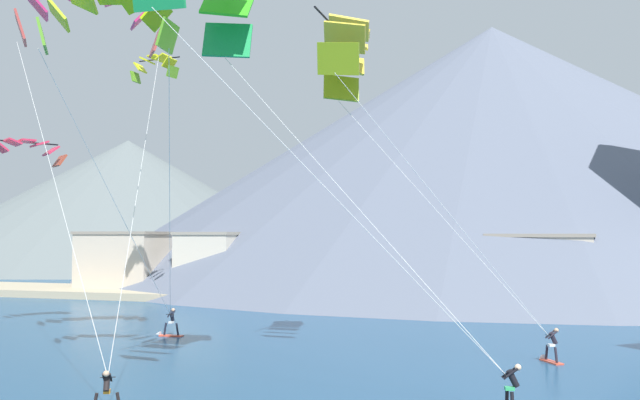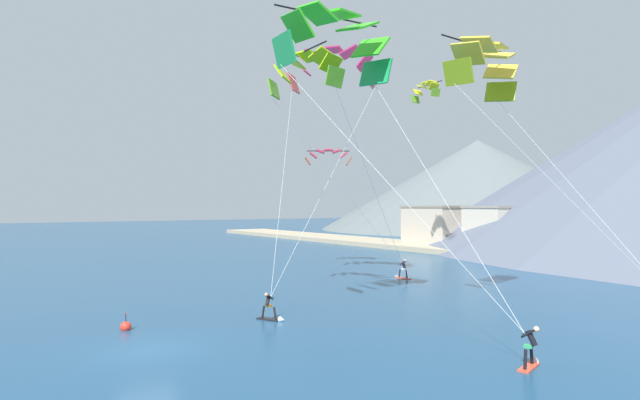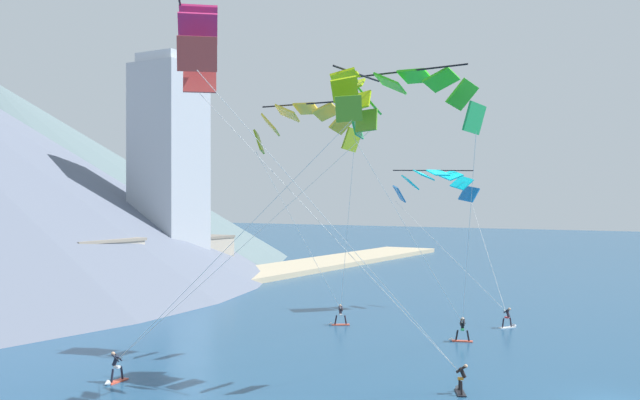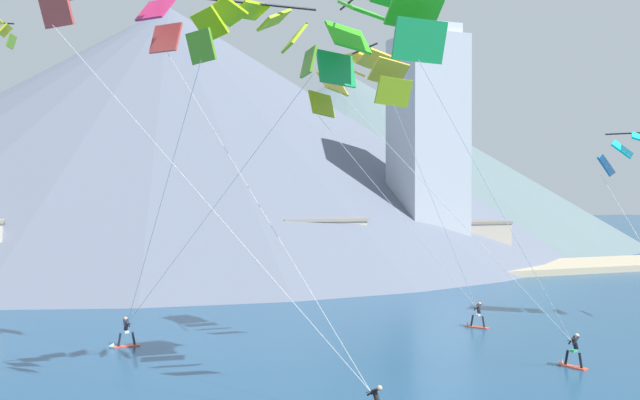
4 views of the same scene
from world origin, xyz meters
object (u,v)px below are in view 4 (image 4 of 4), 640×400
at_px(kitesurfer_mid_center, 570,356).
at_px(kitesurfer_far_left, 475,319).
at_px(parafoil_kite_near_lead, 253,33).
at_px(parafoil_kite_mid_center, 379,24).
at_px(parafoil_kite_far_left, 360,78).
at_px(kitesurfer_near_lead, 123,338).

height_order(kitesurfer_mid_center, kitesurfer_far_left, kitesurfer_mid_center).
bearing_deg(parafoil_kite_near_lead, parafoil_kite_mid_center, -14.85).
bearing_deg(kitesurfer_far_left, parafoil_kite_far_left, -164.16).
distance_m(kitesurfer_mid_center, kitesurfer_far_left, 10.81).
height_order(kitesurfer_near_lead, kitesurfer_mid_center, kitesurfer_mid_center).
height_order(parafoil_kite_mid_center, parafoil_kite_far_left, parafoil_kite_mid_center).
distance_m(kitesurfer_mid_center, parafoil_kite_mid_center, 19.27).
bearing_deg(kitesurfer_mid_center, parafoil_kite_mid_center, -173.97).
bearing_deg(parafoil_kite_far_left, kitesurfer_near_lead, 158.75).
bearing_deg(kitesurfer_mid_center, parafoil_kite_far_left, 135.24).
relative_size(kitesurfer_near_lead, parafoil_kite_far_left, 0.12).
xyz_separation_m(kitesurfer_near_lead, kitesurfer_mid_center, (20.72, -12.94, 0.02)).
xyz_separation_m(kitesurfer_near_lead, parafoil_kite_mid_center, (9.40, -14.13, 15.57)).
xyz_separation_m(kitesurfer_mid_center, parafoil_kite_near_lead, (-16.59, 0.20, 15.04)).
height_order(kitesurfer_near_lead, parafoil_kite_mid_center, parafoil_kite_mid_center).
relative_size(kitesurfer_mid_center, parafoil_kite_mid_center, 0.11).
xyz_separation_m(parafoil_kite_mid_center, parafoil_kite_far_left, (3.23, 9.23, -0.75)).
xyz_separation_m(kitesurfer_far_left, parafoil_kite_far_left, (-9.49, -2.69, 14.83)).
xyz_separation_m(parafoil_kite_near_lead, parafoil_kite_mid_center, (5.27, -1.40, 0.50)).
distance_m(kitesurfer_near_lead, parafoil_kite_near_lead, 20.15).
bearing_deg(parafoil_kite_far_left, parafoil_kite_near_lead, -137.33).
xyz_separation_m(kitesurfer_mid_center, kitesurfer_far_left, (1.39, 10.72, -0.03)).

